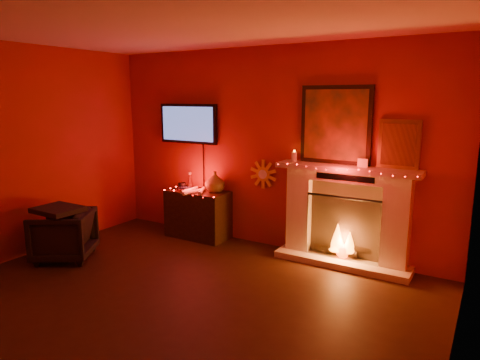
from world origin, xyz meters
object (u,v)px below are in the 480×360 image
Objects in this scene: console_table at (199,211)px; tv at (189,124)px; sunburst_clock at (263,174)px; fireplace at (345,206)px; armchair at (64,235)px.

tv is at bearing 148.29° from console_table.
sunburst_clock is 0.40× the size of console_table.
fireplace reaches higher than sunburst_clock.
armchair is at bearing -136.42° from sunburst_clock.
sunburst_clock reaches higher than armchair.
console_table reaches higher than armchair.
sunburst_clock is at bearing 1.24° from tv.
fireplace is 2.61m from tv.
fireplace reaches higher than tv.
console_table is (-0.94, -0.22, -0.60)m from sunburst_clock.
fireplace is at bearing 85.80° from armchair.
sunburst_clock is at bearing 12.87° from console_table.
armchair is (-3.09, -1.72, -0.41)m from fireplace.
tv reaches higher than sunburst_clock.
fireplace reaches higher than armchair.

